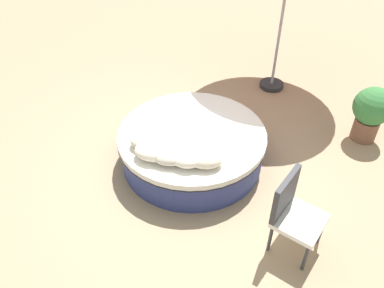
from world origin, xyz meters
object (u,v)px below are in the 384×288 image
throw_pillow_1 (155,150)px  patio_chair (293,210)px  round_bed (192,146)px  throw_pillow_2 (171,155)px  throw_pillow_0 (150,141)px  throw_pillow_4 (205,159)px  throw_pillow_3 (188,156)px  planter (371,111)px

throw_pillow_1 → patio_chair: size_ratio=0.52×
round_bed → throw_pillow_2: size_ratio=4.04×
throw_pillow_0 → throw_pillow_1: size_ratio=1.00×
throw_pillow_4 → patio_chair: bearing=-36.7°
round_bed → patio_chair: size_ratio=2.10×
throw_pillow_1 → throw_pillow_2: bearing=-19.1°
round_bed → throw_pillow_1: throw_pillow_1 is taller
throw_pillow_1 → throw_pillow_0: bearing=114.6°
throw_pillow_4 → patio_chair: (0.96, -0.71, -0.06)m
throw_pillow_1 → throw_pillow_2: size_ratio=1.01×
throw_pillow_2 → throw_pillow_3: 0.21m
round_bed → throw_pillow_4: size_ratio=4.79×
round_bed → planter: (2.63, 0.63, 0.24)m
throw_pillow_3 → throw_pillow_4: 0.22m
throw_pillow_3 → planter: size_ratio=0.48×
throw_pillow_4 → round_bed: bearing=106.1°
throw_pillow_0 → throw_pillow_1: (0.09, -0.20, 0.01)m
throw_pillow_2 → throw_pillow_4: (0.42, -0.06, 0.00)m
round_bed → throw_pillow_3: 0.71m
throw_pillow_1 → throw_pillow_4: (0.63, -0.13, -0.01)m
throw_pillow_2 → throw_pillow_0: bearing=137.7°
throw_pillow_4 → patio_chair: size_ratio=0.44×
patio_chair → throw_pillow_3: bearing=-88.7°
throw_pillow_0 → planter: 3.31m
round_bed → throw_pillow_0: (-0.54, -0.32, 0.35)m
throw_pillow_0 → throw_pillow_4: (0.72, -0.33, 0.00)m
throw_pillow_4 → planter: 2.76m
throw_pillow_3 → planter: 2.94m
throw_pillow_0 → throw_pillow_3: bearing=-30.3°
throw_pillow_4 → patio_chair: patio_chair is taller
throw_pillow_3 → throw_pillow_4: (0.22, -0.04, -0.01)m
throw_pillow_3 → planter: planter is taller
throw_pillow_0 → throw_pillow_1: 0.22m
patio_chair → planter: size_ratio=1.11×
throw_pillow_2 → throw_pillow_3: size_ratio=1.20×
planter → throw_pillow_1: bearing=-159.5°
throw_pillow_1 → throw_pillow_2: throw_pillow_1 is taller
throw_pillow_0 → throw_pillow_2: (0.30, -0.27, -0.00)m
throw_pillow_2 → planter: bearing=23.1°
round_bed → throw_pillow_2: bearing=-111.7°
throw_pillow_1 → throw_pillow_2: (0.21, -0.07, -0.01)m
planter → throw_pillow_0: bearing=-163.3°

